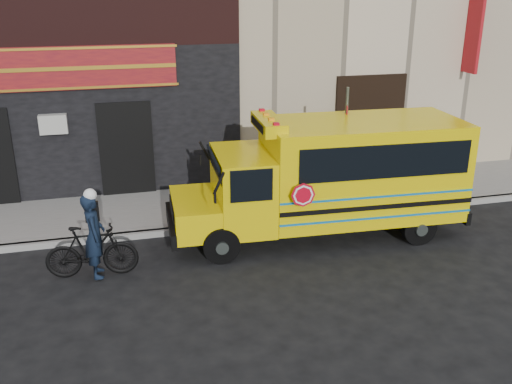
{
  "coord_description": "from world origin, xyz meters",
  "views": [
    {
      "loc": [
        -3.46,
        -10.04,
        5.74
      ],
      "look_at": [
        -0.44,
        1.85,
        1.18
      ],
      "focal_mm": 40.0,
      "sensor_mm": 36.0,
      "label": 1
    }
  ],
  "objects_px": {
    "school_bus": "(334,174)",
    "bicycle": "(92,251)",
    "sign_pole": "(345,149)",
    "cyclist": "(95,238)"
  },
  "relations": [
    {
      "from": "school_bus",
      "to": "bicycle",
      "type": "distance_m",
      "value": 5.68
    },
    {
      "from": "sign_pole",
      "to": "cyclist",
      "type": "bearing_deg",
      "value": -164.37
    },
    {
      "from": "sign_pole",
      "to": "bicycle",
      "type": "distance_m",
      "value": 6.46
    },
    {
      "from": "school_bus",
      "to": "cyclist",
      "type": "bearing_deg",
      "value": -170.95
    },
    {
      "from": "cyclist",
      "to": "bicycle",
      "type": "bearing_deg",
      "value": 44.67
    },
    {
      "from": "sign_pole",
      "to": "cyclist",
      "type": "xyz_separation_m",
      "value": [
        -6.04,
        -1.69,
        -0.96
      ]
    },
    {
      "from": "school_bus",
      "to": "sign_pole",
      "type": "height_order",
      "value": "sign_pole"
    },
    {
      "from": "sign_pole",
      "to": "cyclist",
      "type": "relative_size",
      "value": 1.9
    },
    {
      "from": "school_bus",
      "to": "bicycle",
      "type": "xyz_separation_m",
      "value": [
        -5.55,
        -0.79,
        -0.95
      ]
    },
    {
      "from": "bicycle",
      "to": "sign_pole",
      "type": "bearing_deg",
      "value": -70.22
    }
  ]
}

